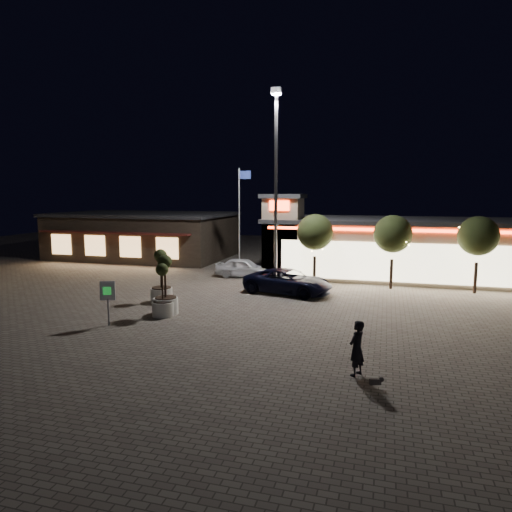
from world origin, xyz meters
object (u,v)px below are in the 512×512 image
(pickup_truck, at_px, (288,281))
(white_sedan, at_px, (244,268))
(planter_left, at_px, (161,286))
(pedestrian, at_px, (357,348))
(valet_sign, at_px, (108,295))
(planter_mid, at_px, (166,296))

(pickup_truck, xyz_separation_m, white_sedan, (-4.33, 4.59, -0.05))
(planter_left, bearing_deg, pickup_truck, 33.47)
(pedestrian, bearing_deg, valet_sign, -75.66)
(planter_left, bearing_deg, valet_sign, -92.83)
(planter_mid, xyz_separation_m, valet_sign, (-1.63, -2.61, 0.53))
(planter_mid, bearing_deg, white_sedan, 86.36)
(planter_left, xyz_separation_m, planter_mid, (1.39, -2.19, 0.01))
(pickup_truck, distance_m, white_sedan, 6.31)
(planter_left, bearing_deg, pedestrian, -34.02)
(white_sedan, height_order, planter_mid, planter_mid)
(white_sedan, relative_size, pedestrian, 2.17)
(pickup_truck, relative_size, planter_left, 1.79)
(pedestrian, xyz_separation_m, planter_mid, (-9.94, 5.46, -0.01))
(white_sedan, height_order, pedestrian, pedestrian)
(pickup_truck, xyz_separation_m, pedestrian, (4.91, -11.89, 0.20))
(pickup_truck, xyz_separation_m, valet_sign, (-6.65, -9.04, 0.72))
(white_sedan, bearing_deg, planter_mid, 174.07)
(pedestrian, xyz_separation_m, planter_left, (-11.33, 7.65, -0.01))
(white_sedan, bearing_deg, pedestrian, -153.01)
(valet_sign, bearing_deg, planter_mid, 58.02)
(white_sedan, xyz_separation_m, valet_sign, (-2.33, -13.63, 0.77))
(pickup_truck, relative_size, pedestrian, 2.86)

